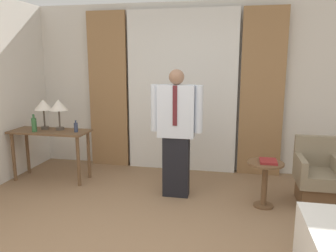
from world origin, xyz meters
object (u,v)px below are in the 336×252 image
at_px(side_table, 265,177).
at_px(book, 268,161).
at_px(table_lamp_right, 59,106).
at_px(table_lamp_left, 43,106).
at_px(desk, 50,139).
at_px(bottle_near_edge, 76,127).
at_px(bottle_by_lamp, 34,125).
at_px(armchair, 317,179).
at_px(person, 176,129).

xyz_separation_m(side_table, book, (0.03, -0.00, 0.20)).
bearing_deg(side_table, table_lamp_right, 171.78).
bearing_deg(table_lamp_left, desk, -31.40).
bearing_deg(bottle_near_edge, bottle_by_lamp, -171.14).
xyz_separation_m(table_lamp_left, armchair, (3.88, -0.17, -0.80)).
distance_m(table_lamp_right, person, 1.87).
bearing_deg(armchair, bottle_near_edge, 178.78).
xyz_separation_m(bottle_by_lamp, side_table, (3.27, -0.23, -0.48)).
bearing_deg(bottle_by_lamp, bottle_near_edge, 8.86).
relative_size(bottle_by_lamp, armchair, 0.31).
height_order(armchair, book, armchair).
relative_size(desk, bottle_by_lamp, 4.54).
bearing_deg(side_table, book, -1.97).
xyz_separation_m(bottle_near_edge, side_table, (2.65, -0.33, -0.45)).
relative_size(person, side_table, 2.93).
distance_m(table_lamp_right, side_table, 3.09).
xyz_separation_m(bottle_near_edge, book, (2.68, -0.33, -0.25)).
height_order(bottle_near_edge, bottle_by_lamp, bottle_by_lamp).
bearing_deg(bottle_by_lamp, armchair, 0.37).
bearing_deg(armchair, person, -175.92).
height_order(table_lamp_left, book, table_lamp_left).
xyz_separation_m(bottle_near_edge, armchair, (3.32, -0.07, -0.51)).
distance_m(desk, person, 2.00).
height_order(table_lamp_right, book, table_lamp_right).
distance_m(table_lamp_left, side_table, 3.33).
bearing_deg(table_lamp_left, person, -8.21).
bearing_deg(table_lamp_right, person, -9.31).
relative_size(table_lamp_left, bottle_by_lamp, 1.77).
relative_size(table_lamp_right, armchair, 0.55).
bearing_deg(armchair, desk, 178.53).
height_order(desk, book, desk).
relative_size(person, armchair, 2.03).
bearing_deg(desk, bottle_near_edge, -3.37).
relative_size(armchair, side_table, 1.44).
bearing_deg(person, bottle_near_edge, 172.57).
relative_size(bottle_near_edge, side_table, 0.30).
xyz_separation_m(bottle_near_edge, bottle_by_lamp, (-0.61, -0.10, 0.03)).
bearing_deg(desk, book, -6.45).
bearing_deg(bottle_by_lamp, table_lamp_right, 33.73).
relative_size(table_lamp_left, table_lamp_right, 1.00).
height_order(bottle_near_edge, armchair, bottle_near_edge).
relative_size(bottle_by_lamp, book, 1.07).
bearing_deg(table_lamp_right, bottle_near_edge, -18.01).
bearing_deg(desk, table_lamp_right, 31.40).
xyz_separation_m(table_lamp_left, person, (2.09, -0.30, -0.21)).
relative_size(armchair, book, 3.45).
xyz_separation_m(table_lamp_right, bottle_by_lamp, (-0.30, -0.20, -0.25)).
distance_m(table_lamp_left, table_lamp_right, 0.25).
xyz_separation_m(table_lamp_left, bottle_near_edge, (0.57, -0.10, -0.28)).
height_order(table_lamp_right, person, person).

